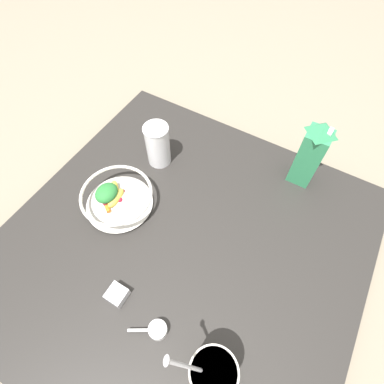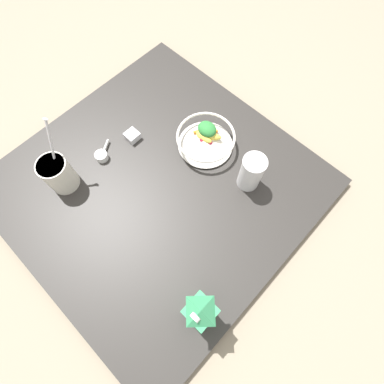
% 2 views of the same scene
% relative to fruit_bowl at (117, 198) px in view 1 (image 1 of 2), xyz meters
% --- Properties ---
extents(ground_plane, '(6.00, 6.00, 0.00)m').
position_rel_fruit_bowl_xyz_m(ground_plane, '(-0.01, -0.24, -0.08)').
color(ground_plane, gray).
extents(countertop, '(1.02, 1.02, 0.03)m').
position_rel_fruit_bowl_xyz_m(countertop, '(-0.01, -0.24, -0.06)').
color(countertop, '#2D2B28').
rests_on(countertop, ground_plane).
extents(fruit_bowl, '(0.22, 0.22, 0.09)m').
position_rel_fruit_bowl_xyz_m(fruit_bowl, '(0.00, 0.00, 0.00)').
color(fruit_bowl, silver).
rests_on(fruit_bowl, countertop).
extents(milk_carton, '(0.07, 0.07, 0.25)m').
position_rel_fruit_bowl_xyz_m(milk_carton, '(0.40, -0.46, 0.08)').
color(milk_carton, '#338C59').
rests_on(milk_carton, countertop).
extents(yogurt_tub, '(0.10, 0.14, 0.28)m').
position_rel_fruit_bowl_xyz_m(yogurt_tub, '(-0.26, -0.47, 0.04)').
color(yogurt_tub, silver).
rests_on(yogurt_tub, countertop).
extents(drinking_cup, '(0.08, 0.08, 0.16)m').
position_rel_fruit_bowl_xyz_m(drinking_cup, '(0.22, -0.01, 0.04)').
color(drinking_cup, white).
rests_on(drinking_cup, countertop).
extents(spice_jar, '(0.05, 0.05, 0.03)m').
position_rel_fruit_bowl_xyz_m(spice_jar, '(-0.23, -0.17, -0.03)').
color(spice_jar, silver).
rests_on(spice_jar, countertop).
extents(measuring_scoop, '(0.07, 0.09, 0.03)m').
position_rel_fruit_bowl_xyz_m(measuring_scoop, '(-0.25, -0.31, -0.03)').
color(measuring_scoop, white).
rests_on(measuring_scoop, countertop).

